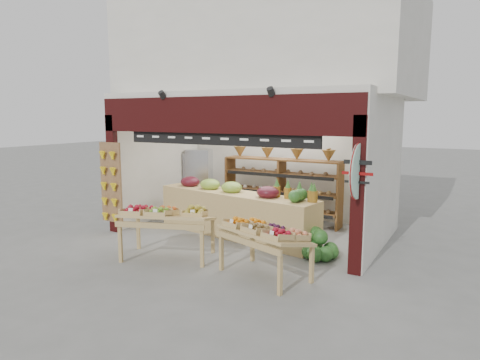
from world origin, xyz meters
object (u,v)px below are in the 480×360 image
Objects in this scene: display_table_right at (265,232)px; display_table_left at (162,215)px; back_shelving at (282,178)px; watermelon_pile at (319,247)px; mid_counter at (235,212)px; cardboard_stack at (196,214)px; refrigerator at (200,179)px.

display_table_left is at bearing -179.08° from display_table_right.
back_shelving is at bearing 76.34° from display_table_left.
display_table_left reaches higher than watermelon_pile.
mid_counter reaches higher than display_table_left.
back_shelving is 2.30m from cardboard_stack.
display_table_left reaches higher than cardboard_stack.
back_shelving is 1.62× the size of display_table_left.
refrigerator is (-2.62, 0.25, -0.26)m from back_shelving.
refrigerator is 5.40m from display_table_right.
refrigerator is 0.43× the size of mid_counter.
refrigerator reaches higher than watermelon_pile.
mid_counter is at bearing -60.25° from refrigerator.
refrigerator is 5.02m from watermelon_pile.
cardboard_stack is 2.68m from display_table_left.
display_table_left is (1.76, -3.79, -0.04)m from refrigerator.
back_shelving is 3.65m from display_table_left.
watermelon_pile is at bearing 70.23° from display_table_right.
mid_counter is 2.19m from watermelon_pile.
cardboard_stack is 0.57× the size of display_table_right.
refrigerator reaches higher than display_table_left.
mid_counter is at bearing 165.92° from watermelon_pile.
display_table_left is 1.09× the size of display_table_right.
display_table_left is (-0.48, -1.89, 0.28)m from mid_counter.
display_table_right is 2.27× the size of watermelon_pile.
display_table_left is 2.99m from watermelon_pile.
mid_counter is 2.14× the size of display_table_left.
cardboard_stack is 0.24× the size of mid_counter.
refrigerator is at bearing 139.66° from mid_counter.
back_shelving is at bearing 109.62° from display_table_right.
watermelon_pile is (4.35, -2.43, -0.65)m from refrigerator.
cardboard_stack is (0.81, -1.36, -0.63)m from refrigerator.
mid_counter reaches higher than watermelon_pile.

